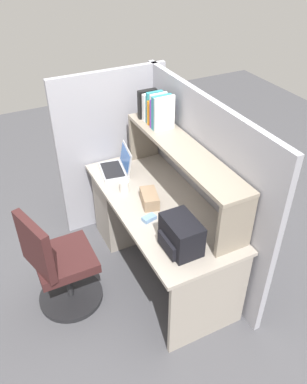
{
  "coord_description": "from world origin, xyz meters",
  "views": [
    {
      "loc": [
        2.19,
        -1.14,
        2.62
      ],
      "look_at": [
        0.0,
        -0.05,
        0.85
      ],
      "focal_mm": 36.5,
      "sensor_mm": 36.0,
      "label": 1
    }
  ],
  "objects": [
    {
      "name": "desk",
      "position": [
        -0.39,
        0.0,
        0.4
      ],
      "size": [
        1.6,
        0.7,
        0.73
      ],
      "color": "#AAA093",
      "rests_on": "ground_plane"
    },
    {
      "name": "tissue_box",
      "position": [
        -0.02,
        -0.07,
        0.78
      ],
      "size": [
        0.24,
        0.17,
        0.1
      ],
      "primitive_type": "cube",
      "rotation": [
        0.0,
        0.0,
        -0.25
      ],
      "color": "#9E7F60",
      "rests_on": "desk"
    },
    {
      "name": "backpack",
      "position": [
        0.52,
        -0.11,
        0.84
      ],
      "size": [
        0.3,
        0.22,
        0.24
      ],
      "color": "black",
      "rests_on": "desk"
    },
    {
      "name": "reference_books_on_shelf",
      "position": [
        -0.46,
        0.2,
        1.31
      ],
      "size": [
        0.31,
        0.19,
        0.28
      ],
      "color": "black",
      "rests_on": "overhead_hutch"
    },
    {
      "name": "computer_mouse",
      "position": [
        0.16,
        -0.17,
        0.75
      ],
      "size": [
        0.08,
        0.11,
        0.03
      ],
      "primitive_type": "cube",
      "rotation": [
        0.0,
        0.0,
        0.22
      ],
      "color": "#7299C6",
      "rests_on": "desk"
    },
    {
      "name": "paper_cup",
      "position": [
        -0.26,
        -0.19,
        0.78
      ],
      "size": [
        0.08,
        0.08,
        0.1
      ],
      "primitive_type": "cylinder",
      "color": "white",
      "rests_on": "desk"
    },
    {
      "name": "overhead_hutch",
      "position": [
        0.0,
        0.2,
        1.08
      ],
      "size": [
        1.44,
        0.28,
        0.45
      ],
      "color": "gray",
      "rests_on": "desk"
    },
    {
      "name": "ground_plane",
      "position": [
        0.0,
        0.0,
        0.0
      ],
      "size": [
        8.0,
        8.0,
        0.0
      ],
      "primitive_type": "plane",
      "color": "#4C4C51"
    },
    {
      "name": "laptop",
      "position": [
        -0.58,
        -0.11,
        0.78
      ],
      "size": [
        0.35,
        0.3,
        0.22
      ],
      "color": "#B7BABF",
      "rests_on": "desk"
    },
    {
      "name": "cubicle_partition_left",
      "position": [
        -0.85,
        -0.05,
        0.78
      ],
      "size": [
        0.05,
        1.06,
        1.55
      ],
      "primitive_type": "cube",
      "color": "#9E9EA8",
      "rests_on": "ground_plane"
    },
    {
      "name": "cubicle_partition_rear",
      "position": [
        0.0,
        0.38,
        0.78
      ],
      "size": [
        1.84,
        0.05,
        1.55
      ],
      "primitive_type": "cube",
      "color": "#9E9EA8",
      "rests_on": "ground_plane"
    },
    {
      "name": "office_chair",
      "position": [
        0.0,
        -0.86,
        0.39
      ],
      "size": [
        0.52,
        0.54,
        0.93
      ],
      "rotation": [
        0.0,
        0.0,
        3.43
      ],
      "color": "black",
      "rests_on": "ground_plane"
    }
  ]
}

